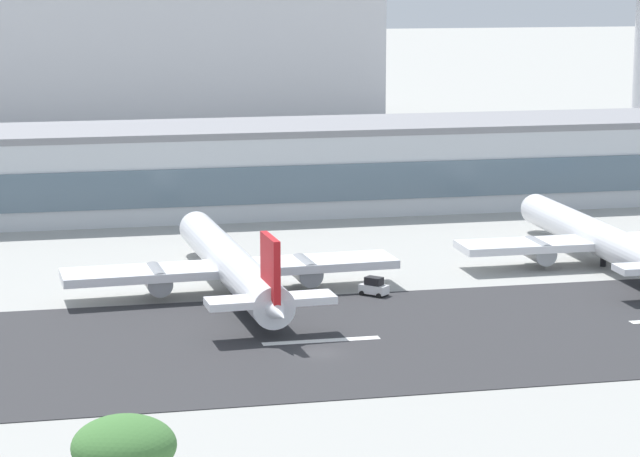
{
  "coord_description": "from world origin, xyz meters",
  "views": [
    {
      "loc": [
        -26.54,
        -122.05,
        36.64
      ],
      "look_at": [
        8.15,
        38.11,
        4.82
      ],
      "focal_mm": 75.01,
      "sensor_mm": 36.0,
      "label": 1
    }
  ],
  "objects_px": {
    "airliner_red_tail_gate_0": "(233,267)",
    "palm_tree_1": "(124,450)",
    "airliner_blue_tail_gate_1": "(603,241)",
    "service_baggage_tug_1": "(374,287)",
    "terminal_building": "(326,165)",
    "distant_hotel_block": "(118,47)"
  },
  "relations": [
    {
      "from": "terminal_building",
      "to": "distant_hotel_block",
      "type": "bearing_deg",
      "value": 100.36
    },
    {
      "from": "terminal_building",
      "to": "palm_tree_1",
      "type": "relative_size",
      "value": 14.89
    },
    {
      "from": "airliner_blue_tail_gate_1",
      "to": "palm_tree_1",
      "type": "bearing_deg",
      "value": 142.03
    },
    {
      "from": "distant_hotel_block",
      "to": "palm_tree_1",
      "type": "bearing_deg",
      "value": -93.71
    },
    {
      "from": "service_baggage_tug_1",
      "to": "airliner_blue_tail_gate_1",
      "type": "bearing_deg",
      "value": -118.9
    },
    {
      "from": "airliner_red_tail_gate_0",
      "to": "airliner_blue_tail_gate_1",
      "type": "bearing_deg",
      "value": -86.55
    },
    {
      "from": "airliner_red_tail_gate_0",
      "to": "airliner_blue_tail_gate_1",
      "type": "height_order",
      "value": "airliner_red_tail_gate_0"
    },
    {
      "from": "airliner_blue_tail_gate_1",
      "to": "terminal_building",
      "type": "bearing_deg",
      "value": 26.8
    },
    {
      "from": "distant_hotel_block",
      "to": "airliner_blue_tail_gate_1",
      "type": "height_order",
      "value": "distant_hotel_block"
    },
    {
      "from": "terminal_building",
      "to": "airliner_red_tail_gate_0",
      "type": "xyz_separation_m",
      "value": [
        -22.85,
        -54.26,
        -3.32
      ]
    },
    {
      "from": "palm_tree_1",
      "to": "airliner_blue_tail_gate_1",
      "type": "bearing_deg",
      "value": 52.24
    },
    {
      "from": "distant_hotel_block",
      "to": "terminal_building",
      "type": "bearing_deg",
      "value": -79.64
    },
    {
      "from": "airliner_blue_tail_gate_1",
      "to": "palm_tree_1",
      "type": "distance_m",
      "value": 107.01
    },
    {
      "from": "airliner_red_tail_gate_0",
      "to": "palm_tree_1",
      "type": "distance_m",
      "value": 81.15
    },
    {
      "from": "airliner_red_tail_gate_0",
      "to": "palm_tree_1",
      "type": "bearing_deg",
      "value": 164.15
    },
    {
      "from": "airliner_red_tail_gate_0",
      "to": "service_baggage_tug_1",
      "type": "xyz_separation_m",
      "value": [
        15.64,
        -3.57,
        -2.29
      ]
    },
    {
      "from": "terminal_building",
      "to": "service_baggage_tug_1",
      "type": "distance_m",
      "value": 58.54
    },
    {
      "from": "distant_hotel_block",
      "to": "service_baggage_tug_1",
      "type": "xyz_separation_m",
      "value": [
        16.33,
        -186.55,
        -17.11
      ]
    },
    {
      "from": "terminal_building",
      "to": "service_baggage_tug_1",
      "type": "xyz_separation_m",
      "value": [
        -7.2,
        -57.82,
        -5.61
      ]
    },
    {
      "from": "terminal_building",
      "to": "service_baggage_tug_1",
      "type": "bearing_deg",
      "value": -97.1
    },
    {
      "from": "airliner_blue_tail_gate_1",
      "to": "service_baggage_tug_1",
      "type": "bearing_deg",
      "value": 105.71
    },
    {
      "from": "terminal_building",
      "to": "distant_hotel_block",
      "type": "relative_size",
      "value": 1.56
    }
  ]
}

